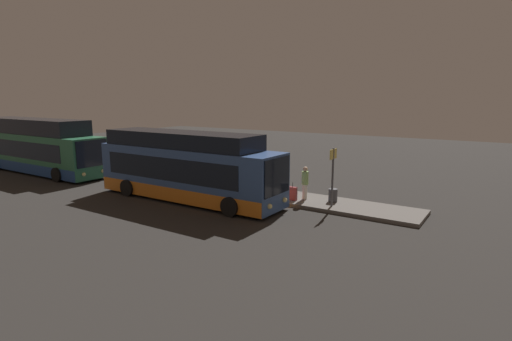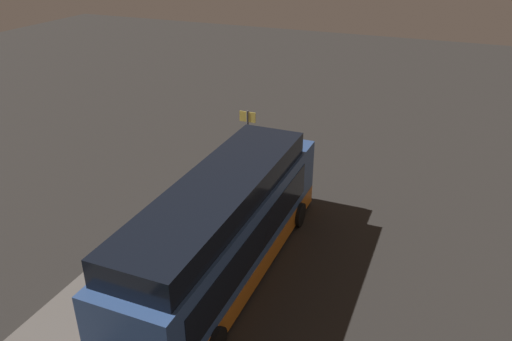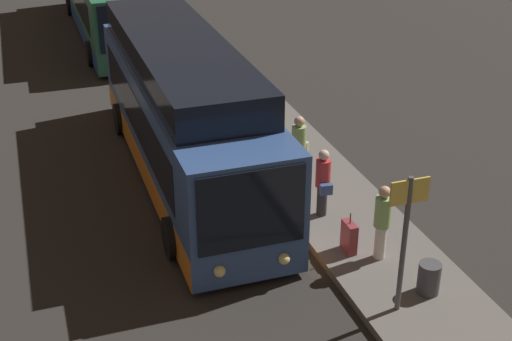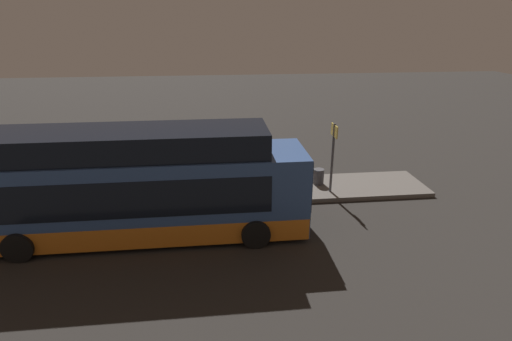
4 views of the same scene
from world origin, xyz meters
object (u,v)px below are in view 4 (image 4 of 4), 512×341
Objects in this scene: passenger_with_bags at (238,174)px; sign_post at (333,149)px; passenger_boarding at (191,173)px; trash_bin at (319,177)px; bus_lead at (135,190)px; suitcase at (279,186)px; passenger_waiting at (288,167)px.

passenger_with_bags is 0.59× the size of sign_post.
passenger_boarding is 2.69× the size of trash_bin.
passenger_boarding is 5.55m from sign_post.
sign_post is (7.12, 2.32, 0.35)m from bus_lead.
suitcase is at bearing -155.71° from trash_bin.
sign_post is 4.29× the size of trash_bin.
sign_post is at bearing 96.21° from passenger_with_bags.
passenger_waiting is 1.55m from trash_bin.
passenger_boarding reaches higher than trash_bin.
passenger_boarding is at bearing 56.84° from bus_lead.
trash_bin is (-0.28, 0.81, -1.44)m from sign_post.
passenger_waiting is 0.89m from suitcase.
passenger_waiting is (5.46, 2.81, -0.49)m from bus_lead.
passenger_with_bags is 3.79m from sign_post.
passenger_with_bags is (-2.02, -0.44, -0.03)m from passenger_waiting.
sign_post is (1.67, -0.49, 0.84)m from passenger_waiting.
bus_lead is 6.58× the size of passenger_with_bags.
sign_post is at bearing 46.49° from passenger_waiting.
suitcase is at bearing -47.22° from passenger_boarding.
passenger_waiting is at bearing 109.23° from passenger_with_bags.
suitcase is 2.54m from sign_post.
bus_lead is at bearing -155.26° from suitcase.
passenger_boarding reaches higher than suitcase.
bus_lead reaches higher than trash_bin.
trash_bin is at bearing 109.62° from passenger_with_bags.
bus_lead is 3.03m from passenger_boarding.
bus_lead reaches higher than suitcase.
suitcase is at bearing 24.74° from bus_lead.
sign_post reaches higher than passenger_waiting.
passenger_waiting is 2.06m from passenger_with_bags.
bus_lead reaches higher than passenger_boarding.
passenger_waiting reaches higher than suitcase.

